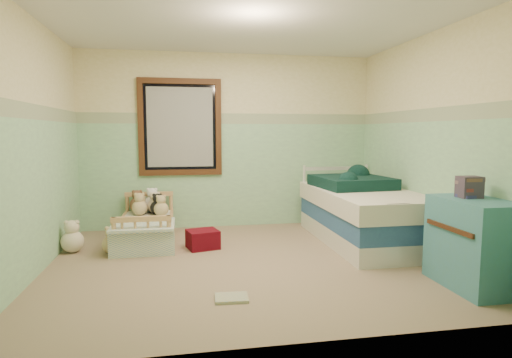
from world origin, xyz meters
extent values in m
cube|color=#82694D|center=(0.00, 0.00, -0.01)|extent=(4.20, 3.60, 0.02)
cube|color=silver|center=(0.00, 0.00, 2.51)|extent=(4.20, 3.60, 0.02)
cube|color=beige|center=(0.00, 1.80, 1.25)|extent=(4.20, 0.04, 2.50)
cube|color=beige|center=(0.00, -1.80, 1.25)|extent=(4.20, 0.04, 2.50)
cube|color=beige|center=(-2.10, 0.00, 1.25)|extent=(0.04, 3.60, 2.50)
cube|color=beige|center=(2.10, 0.00, 1.25)|extent=(0.04, 3.60, 2.50)
cube|color=#81B28E|center=(0.00, 1.79, 0.75)|extent=(4.20, 0.01, 1.50)
cube|color=#496751|center=(0.00, 1.79, 1.57)|extent=(4.20, 0.01, 0.15)
cube|color=#3F2015|center=(-0.70, 1.76, 1.45)|extent=(1.16, 0.06, 1.36)
cube|color=#AEAEAC|center=(-0.70, 1.77, 1.45)|extent=(0.92, 0.01, 1.12)
cube|color=tan|center=(-1.15, 1.05, 0.08)|extent=(0.66, 1.31, 0.17)
cube|color=silver|center=(-1.15, 1.05, 0.23)|extent=(0.60, 1.26, 0.12)
cube|color=#6596BF|center=(-1.15, 0.64, 0.30)|extent=(0.71, 0.66, 0.03)
sphere|color=brown|center=(-1.30, 1.55, 0.39)|extent=(0.21, 0.21, 0.21)
sphere|color=white|center=(-1.10, 1.55, 0.40)|extent=(0.22, 0.22, 0.22)
sphere|color=tan|center=(-1.25, 1.33, 0.39)|extent=(0.20, 0.20, 0.20)
sphere|color=black|center=(-1.02, 1.33, 0.39)|extent=(0.19, 0.19, 0.19)
sphere|color=beige|center=(-1.95, 0.71, 0.13)|extent=(0.25, 0.25, 0.25)
sphere|color=tan|center=(-1.50, 0.58, 0.11)|extent=(0.21, 0.21, 0.21)
cube|color=silver|center=(1.55, 0.56, 0.11)|extent=(1.03, 2.06, 0.22)
cube|color=navy|center=(1.55, 0.56, 0.33)|extent=(1.03, 2.06, 0.22)
cube|color=silver|center=(1.55, 0.56, 0.55)|extent=(1.07, 2.10, 0.22)
cube|color=black|center=(1.50, 0.86, 0.73)|extent=(0.95, 1.00, 0.14)
cube|color=teal|center=(1.84, -1.08, 0.40)|extent=(0.50, 0.79, 0.79)
cube|color=#4D2B33|center=(1.84, -0.98, 0.89)|extent=(0.20, 0.16, 0.19)
cube|color=maroon|center=(-0.46, 0.62, 0.11)|extent=(0.41, 0.38, 0.22)
cube|color=gold|center=(-0.31, -0.99, 0.01)|extent=(0.29, 0.23, 0.03)
sphere|color=beige|center=(-1.05, 1.43, 0.39)|extent=(0.20, 0.20, 0.20)
sphere|color=tan|center=(-0.97, 1.22, 0.38)|extent=(0.19, 0.19, 0.19)
sphere|color=tan|center=(-1.23, 1.40, 0.37)|extent=(0.17, 0.17, 0.17)
camera|label=1|loc=(-0.71, -4.34, 1.38)|focal=29.66mm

